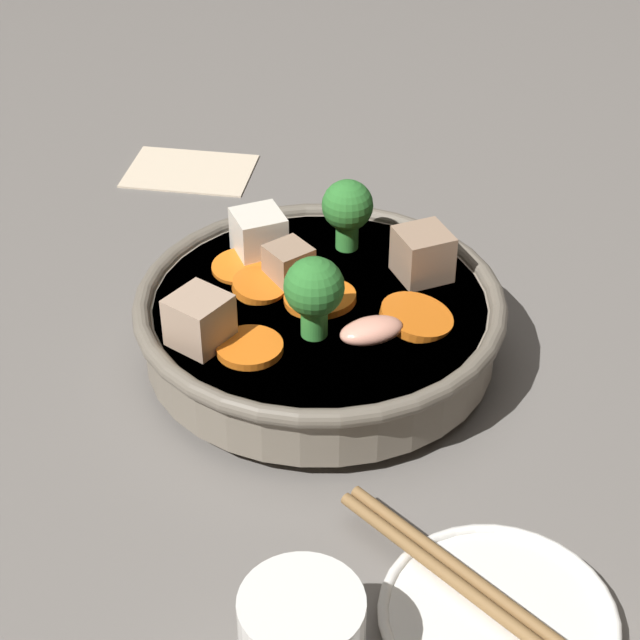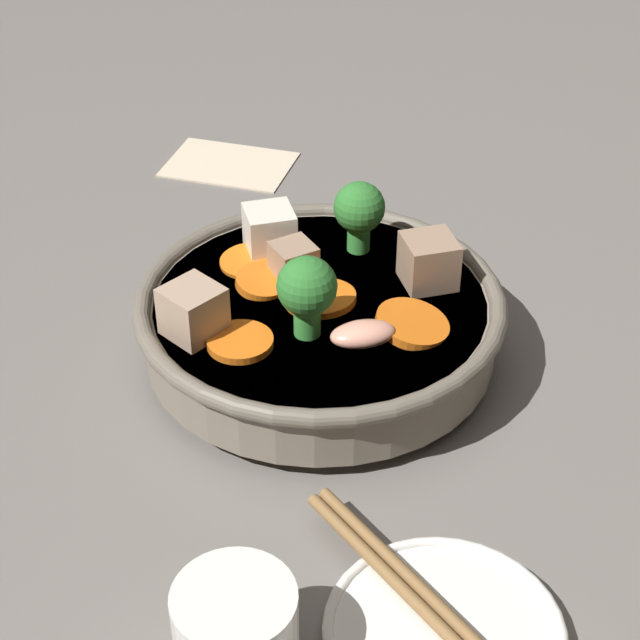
% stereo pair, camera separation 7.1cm
% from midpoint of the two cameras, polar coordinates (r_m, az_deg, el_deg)
% --- Properties ---
extents(ground_plane, '(3.00, 3.00, 0.00)m').
position_cam_midpoint_polar(ground_plane, '(0.73, 2.78, -2.19)').
color(ground_plane, slate).
extents(stirfry_bowl, '(0.25, 0.25, 0.10)m').
position_cam_midpoint_polar(stirfry_bowl, '(0.71, 2.86, 0.13)').
color(stirfry_bowl, slate).
rests_on(stirfry_bowl, ground_plane).
extents(side_saucer, '(0.12, 0.12, 0.01)m').
position_cam_midpoint_polar(side_saucer, '(0.57, 10.36, -16.35)').
color(side_saucer, white).
rests_on(side_saucer, ground_plane).
extents(tea_cup, '(0.06, 0.06, 0.06)m').
position_cam_midpoint_polar(tea_cup, '(0.53, -0.51, -16.68)').
color(tea_cup, white).
rests_on(tea_cup, ground_plane).
extents(napkin, '(0.11, 0.08, 0.00)m').
position_cam_midpoint_polar(napkin, '(0.97, -2.76, 8.26)').
color(napkin, beige).
rests_on(napkin, ground_plane).
extents(chopsticks_pair, '(0.17, 0.15, 0.01)m').
position_cam_midpoint_polar(chopsticks_pair, '(0.56, 10.47, -15.76)').
color(chopsticks_pair, olive).
rests_on(chopsticks_pair, side_saucer).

